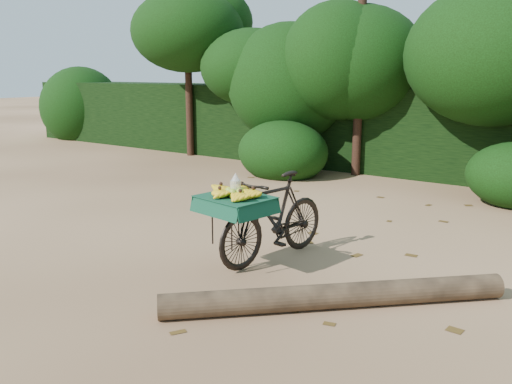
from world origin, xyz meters
The scene contains 7 objects.
ground centered at (0.00, 0.00, 0.00)m, with size 80.00×80.00×0.00m, color tan.
vendor_bicycle centered at (-0.29, -0.12, 0.52)m, with size 0.87×1.81×1.02m.
fallen_log centered at (0.93, -0.87, 0.12)m, with size 0.23×0.23×3.24m, color brown.
hedge_backdrop centered at (0.00, 6.30, 0.90)m, with size 26.00×1.80×1.80m, color black.
tree_row centered at (-0.65, 5.50, 2.00)m, with size 14.50×2.00×4.00m, color black, non-canonical shape.
bush_clumps centered at (0.50, 4.30, 0.45)m, with size 8.80×1.70×0.90m, color black, non-canonical shape.
leaf_litter centered at (0.00, 0.65, 0.01)m, with size 7.00×7.30×0.01m, color #4F3715, non-canonical shape.
Camera 1 is at (3.05, -5.08, 2.14)m, focal length 38.00 mm.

